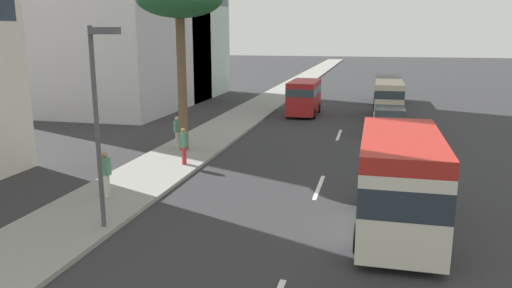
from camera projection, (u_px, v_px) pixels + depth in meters
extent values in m
plane|color=#2D2D30|center=(346.00, 117.00, 35.97)|extent=(198.00, 198.00, 0.00)
cube|color=gray|center=(250.00, 112.00, 37.61)|extent=(162.00, 3.37, 0.15)
cube|color=silver|center=(319.00, 187.00, 19.52)|extent=(3.20, 0.16, 0.01)
cube|color=silver|center=(339.00, 135.00, 29.60)|extent=(3.20, 0.16, 0.01)
cube|color=silver|center=(399.00, 188.00, 14.81)|extent=(6.05, 2.28, 2.37)
cube|color=#B2261E|center=(402.00, 142.00, 14.50)|extent=(6.05, 2.28, 0.45)
cube|color=#28333D|center=(400.00, 174.00, 14.71)|extent=(6.06, 2.28, 0.79)
cylinder|color=black|center=(362.00, 198.00, 16.94)|extent=(0.84, 0.26, 0.84)
cylinder|color=black|center=(428.00, 203.00, 16.44)|extent=(0.84, 0.26, 0.84)
cylinder|color=black|center=(358.00, 238.00, 13.61)|extent=(0.84, 0.26, 0.84)
cylinder|color=black|center=(441.00, 246.00, 13.12)|extent=(0.84, 0.26, 0.84)
cube|color=beige|center=(388.00, 98.00, 35.62)|extent=(5.27, 1.95, 2.38)
cube|color=#2D3842|center=(389.00, 91.00, 35.51)|extent=(5.29, 1.96, 0.57)
cylinder|color=black|center=(375.00, 109.00, 37.56)|extent=(0.72, 0.24, 0.72)
cylinder|color=black|center=(400.00, 109.00, 37.14)|extent=(0.72, 0.24, 0.72)
cylinder|color=black|center=(374.00, 115.00, 34.56)|extent=(0.72, 0.24, 0.72)
cylinder|color=black|center=(402.00, 116.00, 34.14)|extent=(0.72, 0.24, 0.72)
cube|color=#A51E1E|center=(304.00, 97.00, 36.58)|extent=(4.83, 1.97, 2.35)
cube|color=#2D3842|center=(304.00, 90.00, 36.46)|extent=(4.84, 1.98, 0.56)
cylinder|color=black|center=(314.00, 114.00, 35.21)|extent=(0.72, 0.24, 0.72)
cylinder|color=black|center=(288.00, 113.00, 35.64)|extent=(0.72, 0.24, 0.72)
cylinder|color=black|center=(319.00, 108.00, 37.96)|extent=(0.72, 0.24, 0.72)
cylinder|color=black|center=(295.00, 107.00, 38.39)|extent=(0.72, 0.24, 0.72)
cube|color=beige|center=(389.00, 124.00, 29.81)|extent=(4.48, 1.87, 0.80)
cube|color=#38424C|center=(389.00, 113.00, 29.44)|extent=(2.46, 1.72, 0.66)
cylinder|color=black|center=(374.00, 124.00, 31.38)|extent=(0.64, 0.22, 0.64)
cylinder|color=black|center=(402.00, 125.00, 30.99)|extent=(0.64, 0.22, 0.64)
cylinder|color=black|center=(374.00, 132.00, 28.75)|extent=(0.64, 0.22, 0.64)
cylinder|color=black|center=(404.00, 134.00, 28.35)|extent=(0.64, 0.22, 0.64)
cube|color=black|center=(387.00, 88.00, 43.59)|extent=(4.93, 2.05, 2.11)
cube|color=#2D3842|center=(387.00, 83.00, 43.48)|extent=(4.94, 2.05, 0.51)
cylinder|color=black|center=(375.00, 96.00, 45.41)|extent=(0.72, 0.24, 0.72)
cylinder|color=black|center=(397.00, 96.00, 44.96)|extent=(0.72, 0.24, 0.72)
cylinder|color=black|center=(375.00, 100.00, 42.60)|extent=(0.72, 0.24, 0.72)
cylinder|color=black|center=(399.00, 100.00, 42.16)|extent=(0.72, 0.24, 0.72)
cylinder|color=red|center=(184.00, 156.00, 22.25)|extent=(0.14, 0.14, 0.81)
cylinder|color=red|center=(185.00, 155.00, 22.40)|extent=(0.14, 0.14, 0.81)
cube|color=#4C8C66|center=(184.00, 140.00, 22.16)|extent=(0.32, 0.23, 0.64)
sphere|color=#9E7251|center=(183.00, 130.00, 22.07)|extent=(0.22, 0.22, 0.22)
cylinder|color=beige|center=(106.00, 186.00, 17.80)|extent=(0.14, 0.14, 0.82)
cylinder|color=beige|center=(108.00, 185.00, 17.95)|extent=(0.14, 0.14, 0.82)
cube|color=#4C8C66|center=(106.00, 166.00, 17.72)|extent=(0.26, 0.35, 0.65)
sphere|color=#9E7251|center=(105.00, 154.00, 17.62)|extent=(0.22, 0.22, 0.22)
cylinder|color=beige|center=(177.00, 140.00, 25.59)|extent=(0.14, 0.14, 0.79)
cylinder|color=beige|center=(178.00, 139.00, 25.74)|extent=(0.14, 0.14, 0.79)
cube|color=#4C8C66|center=(177.00, 126.00, 25.51)|extent=(0.39, 0.36, 0.62)
sphere|color=beige|center=(177.00, 118.00, 25.42)|extent=(0.21, 0.21, 0.21)
cylinder|color=brown|center=(182.00, 83.00, 24.42)|extent=(0.45, 0.45, 6.84)
cylinder|color=#4C4C51|center=(97.00, 130.00, 14.52)|extent=(0.14, 0.14, 6.03)
cube|color=#4C4C51|center=(104.00, 31.00, 13.79)|extent=(0.24, 0.90, 0.20)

